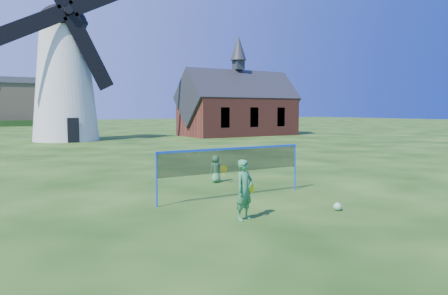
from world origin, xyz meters
TOP-DOWN VIEW (x-y plane):
  - ground at (0.00, 0.00)m, footprint 220.00×220.00m
  - windmill at (0.91, 28.09)m, footprint 12.85×5.56m
  - chapel at (18.13, 26.86)m, footprint 12.30×5.96m
  - badminton_net at (0.12, -0.13)m, footprint 5.05×0.05m
  - player_girl at (-1.08, -2.54)m, footprint 0.73×0.50m
  - player_boy at (1.08, 2.52)m, footprint 0.63×0.43m
  - play_ball at (1.59, -3.05)m, footprint 0.22×0.22m

SIDE VIEW (x-z plane):
  - ground at x=0.00m, z-range 0.00..0.00m
  - play_ball at x=1.59m, z-range 0.00..0.22m
  - player_boy at x=1.08m, z-range 0.00..1.01m
  - player_girl at x=-1.08m, z-range 0.00..1.49m
  - badminton_net at x=0.12m, z-range 0.36..1.91m
  - chapel at x=18.13m, z-range -2.27..8.13m
  - windmill at x=0.91m, z-range -2.73..14.43m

